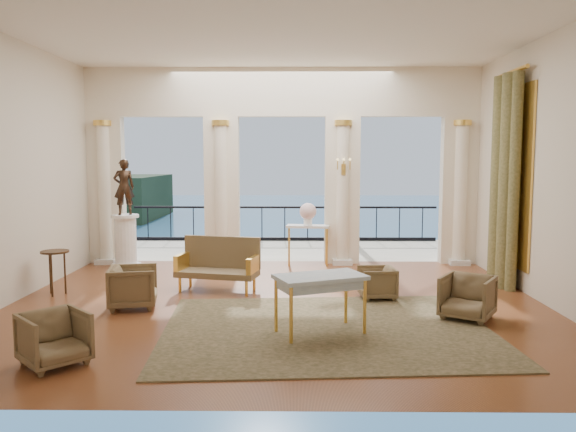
{
  "coord_description": "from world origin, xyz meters",
  "views": [
    {
      "loc": [
        0.3,
        -9.22,
        2.44
      ],
      "look_at": [
        0.18,
        0.6,
        1.44
      ],
      "focal_mm": 35.0,
      "sensor_mm": 36.0,
      "label": 1
    }
  ],
  "objects_px": {
    "armchair_a": "(54,336)",
    "armchair_d": "(133,285)",
    "pedestal": "(126,242)",
    "armchair_b": "(467,295)",
    "settee": "(219,264)",
    "statue": "(124,187)",
    "console_table": "(308,232)",
    "side_table": "(55,257)",
    "game_table": "(320,281)",
    "armchair_c": "(377,281)"
  },
  "relations": [
    {
      "from": "armchair_a",
      "to": "armchair_d",
      "type": "xyz_separation_m",
      "value": [
        0.19,
        2.59,
        0.03
      ]
    },
    {
      "from": "armchair_c",
      "to": "settee",
      "type": "height_order",
      "value": "settee"
    },
    {
      "from": "settee",
      "to": "side_table",
      "type": "distance_m",
      "value": 2.93
    },
    {
      "from": "settee",
      "to": "console_table",
      "type": "distance_m",
      "value": 3.03
    },
    {
      "from": "armchair_a",
      "to": "armchair_d",
      "type": "distance_m",
      "value": 2.6
    },
    {
      "from": "armchair_d",
      "to": "settee",
      "type": "xyz_separation_m",
      "value": [
        1.24,
        1.28,
        0.11
      ]
    },
    {
      "from": "armchair_d",
      "to": "pedestal",
      "type": "bearing_deg",
      "value": 7.58
    },
    {
      "from": "settee",
      "to": "console_table",
      "type": "relative_size",
      "value": 1.57
    },
    {
      "from": "armchair_a",
      "to": "armchair_c",
      "type": "bearing_deg",
      "value": -7.96
    },
    {
      "from": "settee",
      "to": "statue",
      "type": "bearing_deg",
      "value": 150.77
    },
    {
      "from": "armchair_a",
      "to": "statue",
      "type": "distance_m",
      "value": 6.24
    },
    {
      "from": "armchair_b",
      "to": "game_table",
      "type": "distance_m",
      "value": 2.43
    },
    {
      "from": "armchair_a",
      "to": "armchair_b",
      "type": "bearing_deg",
      "value": -25.02
    },
    {
      "from": "armchair_b",
      "to": "side_table",
      "type": "height_order",
      "value": "side_table"
    },
    {
      "from": "statue",
      "to": "side_table",
      "type": "height_order",
      "value": "statue"
    },
    {
      "from": "console_table",
      "to": "statue",
      "type": "bearing_deg",
      "value": -167.54
    },
    {
      "from": "armchair_c",
      "to": "settee",
      "type": "xyz_separation_m",
      "value": [
        -2.85,
        0.64,
        0.18
      ]
    },
    {
      "from": "armchair_a",
      "to": "settee",
      "type": "xyz_separation_m",
      "value": [
        1.44,
        3.87,
        0.13
      ]
    },
    {
      "from": "console_table",
      "to": "armchair_b",
      "type": "bearing_deg",
      "value": -54.36
    },
    {
      "from": "pedestal",
      "to": "side_table",
      "type": "distance_m",
      "value": 2.6
    },
    {
      "from": "armchair_d",
      "to": "statue",
      "type": "distance_m",
      "value": 3.87
    },
    {
      "from": "armchair_a",
      "to": "side_table",
      "type": "relative_size",
      "value": 0.89
    },
    {
      "from": "armchair_c",
      "to": "console_table",
      "type": "bearing_deg",
      "value": -164.6
    },
    {
      "from": "armchair_b",
      "to": "console_table",
      "type": "bearing_deg",
      "value": 150.69
    },
    {
      "from": "side_table",
      "to": "armchair_a",
      "type": "bearing_deg",
      "value": -67.14
    },
    {
      "from": "settee",
      "to": "console_table",
      "type": "height_order",
      "value": "settee"
    },
    {
      "from": "armchair_a",
      "to": "statue",
      "type": "bearing_deg",
      "value": 54.08
    },
    {
      "from": "armchair_b",
      "to": "armchair_c",
      "type": "relative_size",
      "value": 1.2
    },
    {
      "from": "armchair_b",
      "to": "settee",
      "type": "relative_size",
      "value": 0.47
    },
    {
      "from": "statue",
      "to": "console_table",
      "type": "bearing_deg",
      "value": 163.3
    },
    {
      "from": "settee",
      "to": "pedestal",
      "type": "relative_size",
      "value": 1.33
    },
    {
      "from": "armchair_d",
      "to": "console_table",
      "type": "distance_m",
      "value": 4.8
    },
    {
      "from": "armchair_c",
      "to": "armchair_d",
      "type": "distance_m",
      "value": 4.14
    },
    {
      "from": "armchair_b",
      "to": "side_table",
      "type": "distance_m",
      "value": 7.09
    },
    {
      "from": "armchair_c",
      "to": "armchair_a",
      "type": "bearing_deg",
      "value": -57.59
    },
    {
      "from": "game_table",
      "to": "settee",
      "type": "bearing_deg",
      "value": 101.0
    },
    {
      "from": "armchair_a",
      "to": "pedestal",
      "type": "xyz_separation_m",
      "value": [
        -0.95,
        6.0,
        0.22
      ]
    },
    {
      "from": "armchair_c",
      "to": "pedestal",
      "type": "bearing_deg",
      "value": -122.46
    },
    {
      "from": "game_table",
      "to": "console_table",
      "type": "xyz_separation_m",
      "value": [
        -0.05,
        5.11,
        0.02
      ]
    },
    {
      "from": "armchair_d",
      "to": "pedestal",
      "type": "distance_m",
      "value": 3.6
    },
    {
      "from": "armchair_a",
      "to": "pedestal",
      "type": "distance_m",
      "value": 6.07
    },
    {
      "from": "armchair_a",
      "to": "pedestal",
      "type": "relative_size",
      "value": 0.59
    },
    {
      "from": "settee",
      "to": "game_table",
      "type": "height_order",
      "value": "settee"
    },
    {
      "from": "armchair_d",
      "to": "settee",
      "type": "distance_m",
      "value": 1.79
    },
    {
      "from": "pedestal",
      "to": "statue",
      "type": "bearing_deg",
      "value": 0.0
    },
    {
      "from": "pedestal",
      "to": "game_table",
      "type": "bearing_deg",
      "value": -48.88
    },
    {
      "from": "settee",
      "to": "armchair_b",
      "type": "bearing_deg",
      "value": -12.49
    },
    {
      "from": "armchair_d",
      "to": "pedestal",
      "type": "height_order",
      "value": "pedestal"
    },
    {
      "from": "armchair_d",
      "to": "settee",
      "type": "relative_size",
      "value": 0.48
    },
    {
      "from": "armchair_a",
      "to": "statue",
      "type": "height_order",
      "value": "statue"
    }
  ]
}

